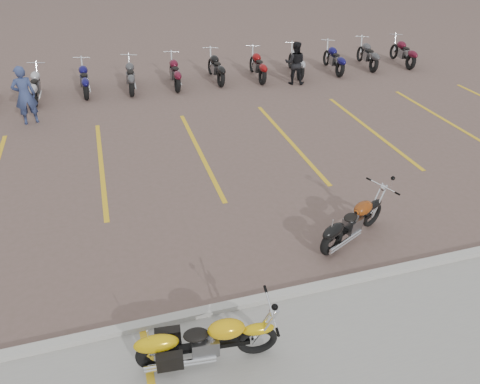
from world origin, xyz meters
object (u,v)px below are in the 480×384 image
(yellow_cruiser, at_px, (204,341))
(person_a, at_px, (25,95))
(flame_cruiser, at_px, (351,224))
(person_b, at_px, (295,63))

(yellow_cruiser, distance_m, person_a, 11.00)
(yellow_cruiser, relative_size, flame_cruiser, 1.16)
(flame_cruiser, xyz_separation_m, person_b, (2.69, 9.55, 0.40))
(flame_cruiser, distance_m, person_a, 10.83)
(flame_cruiser, distance_m, person_b, 9.93)
(yellow_cruiser, xyz_separation_m, person_a, (-3.25, 10.49, 0.48))
(person_a, height_order, person_b, person_a)
(person_a, xyz_separation_m, person_b, (9.49, 1.14, -0.12))
(person_a, relative_size, person_b, 1.14)
(yellow_cruiser, height_order, person_a, person_a)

